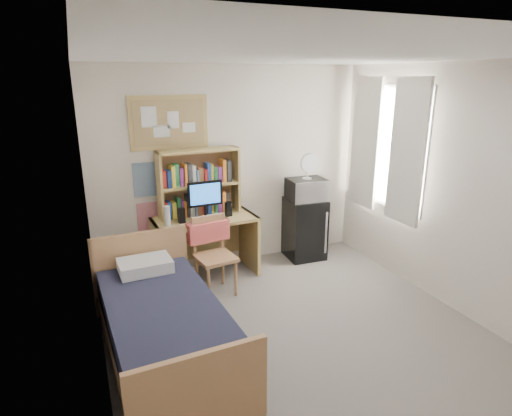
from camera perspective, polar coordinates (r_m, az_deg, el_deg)
name	(u,v)px	position (r m, az deg, el deg)	size (l,w,h in m)	color
floor	(306,343)	(4.34, 6.70, -17.46)	(3.60, 4.20, 0.02)	gray
ceiling	(318,56)	(3.58, 8.21, 19.47)	(3.60, 4.20, 0.02)	white
wall_back	(231,168)	(5.61, -3.35, 5.31)	(3.60, 0.04, 2.60)	silver
wall_left	(92,243)	(3.29, -21.05, -4.39)	(0.04, 4.20, 2.60)	silver
wall_right	(464,193)	(4.89, 26.04, 1.81)	(0.04, 4.20, 2.60)	silver
window_unit	(387,147)	(5.64, 17.03, 7.75)	(0.10, 1.40, 1.70)	white
curtain_left	(407,152)	(5.32, 19.50, 7.01)	(0.04, 0.55, 1.70)	white
curtain_right	(365,143)	(5.93, 14.35, 8.39)	(0.04, 0.55, 1.70)	white
bulletin_board	(169,123)	(5.30, -11.53, 11.10)	(0.94, 0.03, 0.64)	tan
poster_wave	(146,180)	(5.36, -14.48, 3.69)	(0.30, 0.01, 0.42)	#225188
poster_japan	(149,216)	(5.48, -14.12, -1.09)	(0.28, 0.01, 0.36)	#BF213C
desk	(205,247)	(5.44, -6.77, -5.21)	(1.25, 0.62, 0.78)	tan
desk_chair	(216,257)	(4.97, -5.41, -6.51)	(0.46, 0.46, 0.92)	tan
mini_fridge	(304,228)	(6.00, 6.49, -2.70)	(0.50, 0.50, 0.84)	black
bed	(165,331)	(4.06, -12.02, -15.75)	(0.97, 1.94, 0.53)	black
hutch	(199,183)	(5.33, -7.60, 3.39)	(1.01, 0.26, 0.83)	tan
monitor	(205,201)	(5.18, -6.79, 0.91)	(0.43, 0.03, 0.46)	black
keyboard	(210,222)	(5.12, -6.20, -1.82)	(0.46, 0.15, 0.02)	black
speaker_left	(182,215)	(5.14, -9.90, -0.98)	(0.07, 0.07, 0.18)	black
speaker_right	(229,209)	(5.32, -3.69, -0.14)	(0.07, 0.07, 0.18)	black
water_bottle	(167,216)	(5.05, -11.75, -1.06)	(0.07, 0.07, 0.24)	silver
hoodie	(208,231)	(5.05, -6.45, -3.08)	(0.50, 0.15, 0.24)	#D55551
microwave	(307,189)	(5.82, 6.75, 2.49)	(0.50, 0.38, 0.29)	silver
desk_fan	(307,167)	(5.75, 6.86, 5.40)	(0.25, 0.25, 0.32)	silver
pillow	(145,265)	(4.55, -14.57, -7.42)	(0.52, 0.36, 0.12)	silver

